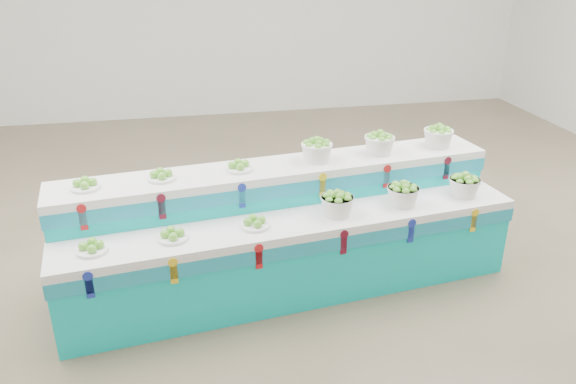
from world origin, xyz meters
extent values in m
plane|color=brown|center=(0.00, 0.00, 0.00)|extent=(10.00, 10.00, 0.00)
cylinder|color=white|center=(-1.83, -0.89, 0.77)|extent=(0.26, 0.26, 0.09)
cylinder|color=white|center=(-1.25, -0.82, 0.77)|extent=(0.26, 0.26, 0.09)
cylinder|color=white|center=(-0.62, -0.74, 0.77)|extent=(0.26, 0.26, 0.09)
cylinder|color=white|center=(-1.88, -0.41, 1.07)|extent=(0.26, 0.26, 0.09)
cylinder|color=white|center=(-1.31, -0.35, 1.07)|extent=(0.26, 0.26, 0.09)
cylinder|color=white|center=(-0.67, -0.27, 1.07)|extent=(0.26, 0.26, 0.09)
camera|label=1|loc=(-1.15, -4.64, 2.77)|focal=35.06mm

